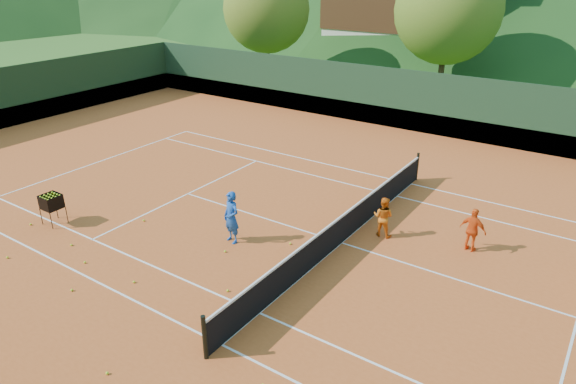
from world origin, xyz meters
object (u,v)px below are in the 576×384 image
Objects in this scene: coach at (231,217)px; tennis_net at (342,228)px; student_a at (383,217)px; student_b at (473,230)px; ball_hopper at (51,202)px.

coach is 0.13× the size of tennis_net.
coach is 1.27× the size of student_a.
student_b is 0.11× the size of tennis_net.
student_a is at bearing 52.06° from coach.
coach is 7.05m from student_b.
student_a is (3.58, 2.91, -0.17)m from coach.
coach is at bearing 22.80° from ball_hopper.
ball_hopper is (-5.53, -2.32, -0.07)m from coach.
coach is 4.62m from student_a.
ball_hopper is (-9.11, -5.23, 0.11)m from student_a.
coach is 1.22× the size of student_b.
tennis_net is 9.27m from ball_hopper.
coach is at bearing 37.55° from student_b.
coach reaches higher than student_b.
ball_hopper is at bearing 25.13° from student_a.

